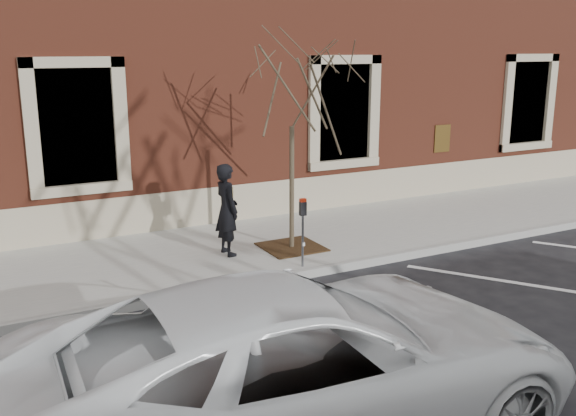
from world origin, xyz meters
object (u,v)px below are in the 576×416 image
sapling (292,91)px  man (227,210)px  white_truck (295,363)px  parking_meter (303,220)px

sapling → man: bearing=170.2°
sapling → white_truck: size_ratio=0.71×
sapling → white_truck: sapling is taller
sapling → white_truck: (-2.76, -5.22, -2.27)m
man → white_truck: (-1.53, -5.44, -0.17)m
man → white_truck: bearing=161.0°
man → parking_meter: size_ratio=1.40×
parking_meter → sapling: (0.34, 1.04, 2.10)m
parking_meter → man: bearing=136.4°
man → sapling: size_ratio=0.40×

